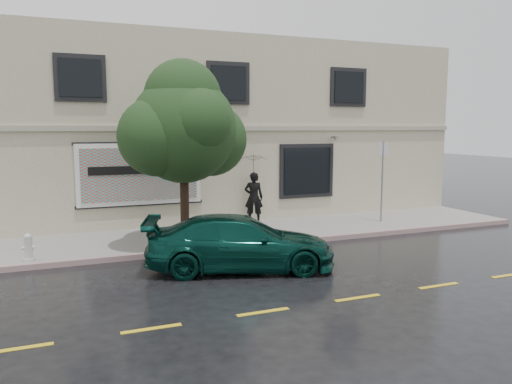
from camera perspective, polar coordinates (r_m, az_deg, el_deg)
name	(u,v)px	position (r m, az deg, el deg)	size (l,w,h in m)	color
ground	(287,258)	(14.05, 3.58, -7.59)	(90.00, 90.00, 0.00)	black
sidewalk	(246,233)	(16.94, -1.19, -4.72)	(20.00, 3.50, 0.15)	gray
curb	(266,244)	(15.36, 1.15, -5.99)	(20.00, 0.18, 0.16)	gray
road_marking	(358,298)	(11.14, 11.54, -11.76)	(19.00, 0.12, 0.01)	gold
building	(199,130)	(22.03, -6.57, 7.02)	(20.00, 8.12, 7.00)	beige
billboard	(140,174)	(17.43, -13.08, 2.02)	(4.30, 0.16, 2.20)	white
car	(240,243)	(12.84, -1.82, -5.81)	(2.12, 4.79, 1.40)	#08332A
pedestrian	(254,198)	(18.22, -0.26, -0.63)	(0.68, 0.45, 1.87)	black
umbrella	(254,161)	(18.08, -0.27, 3.59)	(1.11, 1.11, 0.82)	black
street_tree	(183,130)	(14.86, -8.32, 7.03)	(3.14, 3.14, 4.99)	#312015
fire_hydrant	(28,248)	(14.39, -24.57, -5.81)	(0.30, 0.28, 0.74)	beige
sign_pole	(382,174)	(18.95, 14.24, 1.97)	(0.36, 0.10, 2.98)	gray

